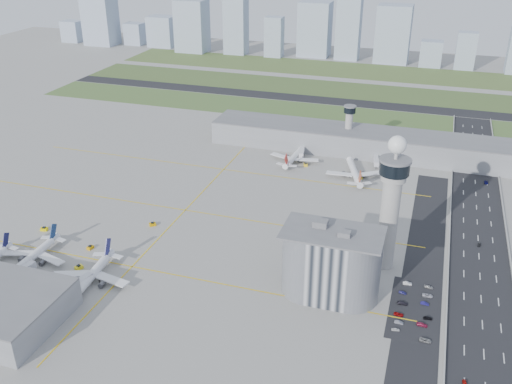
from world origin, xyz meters
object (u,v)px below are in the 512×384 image
(car_lot_1, at_px, (399,322))
(car_hw_2, at_px, (486,182))
(car_hw_0, at_px, (465,383))
(car_hw_1, at_px, (479,245))
(control_tower, at_px, (391,198))
(tug_0, at_px, (44,229))
(airplane_near_c, at_px, (89,273))
(tug_2, at_px, (90,247))
(car_lot_11, at_px, (429,287))
(airplane_near_b, at_px, (32,252))
(airplane_far_a, at_px, (295,153))
(tug_4, at_px, (306,164))
(tug_1, at_px, (79,267))
(car_lot_8, at_px, (428,318))
(car_lot_10, at_px, (428,295))
(tug_5, at_px, (360,178))
(airplane_far_b, at_px, (355,168))
(jet_bridge_near_2, at_px, (68,294))
(car_hw_4, at_px, (462,145))
(car_lot_4, at_px, (403,292))
(jet_bridge_far_1, at_px, (375,159))
(car_lot_3, at_px, (403,303))
(admin_building, at_px, (331,264))
(secondary_tower, at_px, (349,124))
(car_lot_5, at_px, (407,283))
(car_lot_0, at_px, (396,329))
(jet_bridge_far_0, at_px, (302,150))
(car_lot_2, at_px, (399,314))
(car_lot_6, at_px, (425,340))
(jet_bridge_near_1, at_px, (10,281))
(car_lot_7, at_px, (422,325))
(tug_3, at_px, (153,224))
(car_lot_9, at_px, (425,303))

(car_lot_1, height_order, car_hw_2, car_hw_2)
(car_hw_0, xyz_separation_m, car_hw_1, (7.17, 100.90, -0.04))
(control_tower, relative_size, tug_0, 18.59)
(airplane_near_c, height_order, tug_2, airplane_near_c)
(car_lot_11, relative_size, car_hw_0, 1.09)
(car_lot_1, height_order, car_lot_11, car_lot_1)
(airplane_near_b, height_order, airplane_near_c, airplane_near_c)
(airplane_far_a, xyz_separation_m, tug_4, (9.11, -6.30, -4.52))
(tug_1, distance_m, car_lot_8, 156.92)
(tug_4, height_order, car_lot_11, tug_4)
(car_lot_10, bearing_deg, tug_5, 21.33)
(tug_0, bearing_deg, airplane_far_b, 117.87)
(jet_bridge_near_2, distance_m, car_hw_4, 290.75)
(airplane_far_a, distance_m, car_lot_4, 154.82)
(jet_bridge_far_1, relative_size, car_hw_0, 3.95)
(airplane_near_b, distance_m, tug_5, 195.11)
(airplane_near_c, distance_m, car_lot_3, 136.89)
(admin_building, bearing_deg, car_hw_1, 44.67)
(secondary_tower, relative_size, car_lot_5, 8.12)
(airplane_far_b, bearing_deg, car_lot_0, 177.15)
(jet_bridge_far_0, distance_m, car_lot_10, 169.75)
(car_lot_5, bearing_deg, tug_4, 26.50)
(secondary_tower, height_order, car_hw_1, secondary_tower)
(car_lot_2, distance_m, car_lot_6, 17.36)
(airplane_far_a, height_order, jet_bridge_near_1, airplane_far_a)
(jet_bridge_far_1, relative_size, car_hw_1, 4.09)
(admin_building, bearing_deg, tug_5, 92.68)
(tug_4, height_order, car_lot_7, tug_4)
(car_lot_6, bearing_deg, car_lot_0, 79.58)
(car_lot_8, xyz_separation_m, car_lot_10, (-0.88, 15.80, -0.01))
(admin_building, xyz_separation_m, car_lot_0, (30.10, -16.36, -14.75))
(tug_4, relative_size, car_lot_7, 0.82)
(tug_0, height_order, car_lot_8, tug_0)
(car_lot_10, height_order, car_lot_11, car_lot_10)
(airplane_near_c, height_order, tug_4, airplane_near_c)
(tug_3, distance_m, car_lot_4, 133.37)
(control_tower, relative_size, car_lot_11, 16.65)
(tug_0, xyz_separation_m, car_lot_5, (184.60, 8.89, -0.36))
(car_lot_4, bearing_deg, car_hw_1, -21.79)
(airplane_far_b, distance_m, car_hw_1, 97.47)
(car_lot_7, bearing_deg, tug_1, 96.60)
(car_lot_1, bearing_deg, car_lot_9, -27.21)
(control_tower, height_order, secondary_tower, control_tower)
(jet_bridge_far_0, bearing_deg, car_lot_2, 16.62)
(jet_bridge_near_2, relative_size, car_hw_0, 3.95)
(airplane_far_b, relative_size, car_lot_5, 10.79)
(airplane_far_a, xyz_separation_m, car_hw_1, (115.12, -78.12, -5.00))
(car_lot_6, bearing_deg, tug_2, 87.48)
(airplane_near_c, distance_m, jet_bridge_near_1, 34.92)
(jet_bridge_near_2, xyz_separation_m, tug_5, (99.19, 163.07, -1.89))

